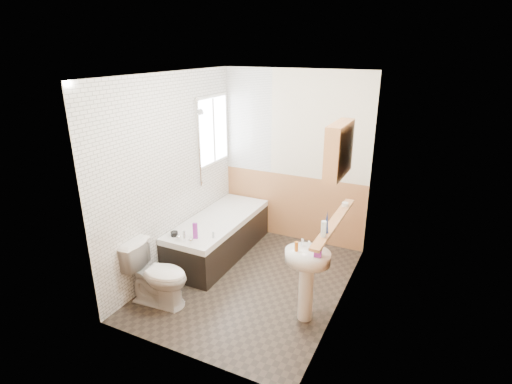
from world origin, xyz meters
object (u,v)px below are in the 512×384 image
bathtub (219,235)px  toilet (157,275)px  sink (307,271)px  medicine_cabinet (339,150)px  pine_shelf (334,222)px

bathtub → toilet: (-0.03, -1.29, 0.08)m
sink → bathtub: bearing=154.3°
toilet → sink: bearing=-78.8°
bathtub → medicine_cabinet: bearing=-17.9°
sink → medicine_cabinet: (0.17, 0.28, 1.25)m
bathtub → pine_shelf: size_ratio=1.33×
toilet → pine_shelf: 2.05m
pine_shelf → medicine_cabinet: bearing=110.7°
toilet → medicine_cabinet: 2.42m
medicine_cabinet → bathtub: bearing=162.1°
sink → pine_shelf: bearing=48.3°
bathtub → medicine_cabinet: 2.40m
sink → medicine_cabinet: 1.29m
bathtub → toilet: 1.30m
bathtub → pine_shelf: pine_shelf is taller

